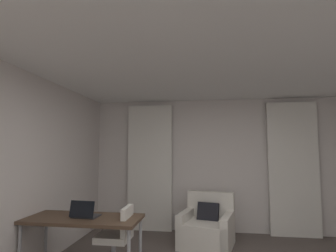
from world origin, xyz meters
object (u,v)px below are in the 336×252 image
Objects in this scene: armchair at (207,228)px; desk_chair at (117,246)px; laptop at (85,214)px; desk at (83,222)px.

armchair is 1.12× the size of desk_chair.
desk is at bearing 154.89° from laptop.
laptop is (-1.52, -1.40, 0.51)m from armchair.
armchair is 2.94× the size of laptop.
laptop is at bearing -25.11° from desk.
desk_chair reaches higher than desk.
desk is at bearing -171.79° from desk_chair.
laptop reaches higher than armchair.
desk is 1.64× the size of desk_chair.
desk_chair is (-1.12, -1.33, 0.11)m from armchair.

